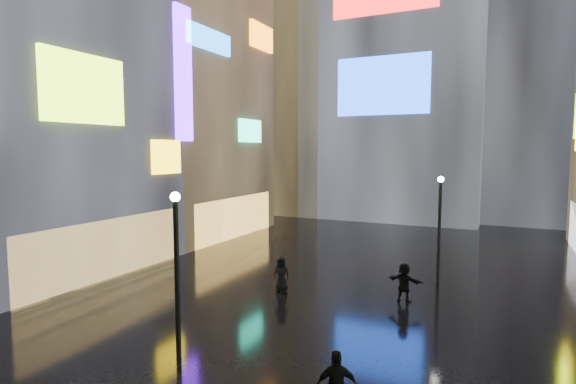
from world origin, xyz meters
The scene contains 11 objects.
ground centered at (0.00, 20.00, 0.00)m, with size 140.00×140.00×0.00m, color black.
building_left_mid centered at (-15.98, 14.01, 11.97)m, with size 10.28×12.70×24.00m.
building_left_far centered at (-15.98, 26.00, 10.98)m, with size 10.28×12.00×22.00m.
tower_main centered at (-3.00, 43.97, 21.01)m, with size 16.00×14.20×42.00m.
tower_flank_right centered at (9.00, 46.00, 17.00)m, with size 12.00×12.00×34.00m, color black.
tower_flank_left centered at (-14.00, 42.00, 13.00)m, with size 10.00×10.00×26.00m, color black.
lamp_near centered at (-2.13, 8.61, 2.94)m, with size 0.30×0.30×5.20m.
lamp_far centered at (4.01, 20.63, 2.94)m, with size 0.30×0.30×5.20m.
pedestrian_4 centered at (-2.26, 15.99, 0.80)m, with size 0.78×0.51×1.60m, color black.
pedestrian_5 centered at (3.10, 16.96, 0.84)m, with size 1.56×0.50×1.68m, color black.
umbrella_2 centered at (-2.26, 15.99, 2.08)m, with size 1.04×1.06×0.95m, color black.
Camera 1 is at (6.74, -1.97, 6.45)m, focal length 28.00 mm.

